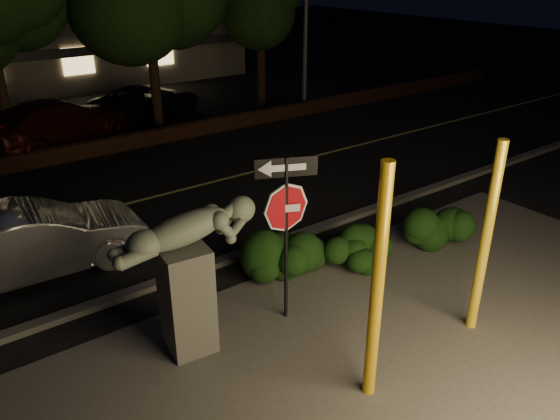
# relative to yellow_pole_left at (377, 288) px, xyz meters

# --- Properties ---
(ground) EXTENTS (90.00, 90.00, 0.00)m
(ground) POSITION_rel_yellow_pole_left_xyz_m (0.85, 11.58, -1.81)
(ground) COLOR black
(ground) RESTS_ON ground
(patio) EXTENTS (14.00, 6.00, 0.02)m
(patio) POSITION_rel_yellow_pole_left_xyz_m (0.85, 0.58, -1.80)
(patio) COLOR #4C4944
(patio) RESTS_ON ground
(road) EXTENTS (80.00, 8.00, 0.01)m
(road) POSITION_rel_yellow_pole_left_xyz_m (0.85, 8.58, -1.80)
(road) COLOR black
(road) RESTS_ON ground
(lane_marking) EXTENTS (80.00, 0.12, 0.00)m
(lane_marking) POSITION_rel_yellow_pole_left_xyz_m (0.85, 8.58, -1.79)
(lane_marking) COLOR #BCB34B
(lane_marking) RESTS_ON road
(curb) EXTENTS (80.00, 0.25, 0.12)m
(curb) POSITION_rel_yellow_pole_left_xyz_m (0.85, 4.48, -1.75)
(curb) COLOR #4C4944
(curb) RESTS_ON ground
(brick_wall) EXTENTS (40.00, 0.35, 0.50)m
(brick_wall) POSITION_rel_yellow_pole_left_xyz_m (0.85, 12.88, -1.56)
(brick_wall) COLOR #4F2719
(brick_wall) RESTS_ON ground
(parking_lot) EXTENTS (40.00, 12.00, 0.01)m
(parking_lot) POSITION_rel_yellow_pole_left_xyz_m (0.85, 18.58, -1.80)
(parking_lot) COLOR black
(parking_lot) RESTS_ON ground
(building) EXTENTS (22.00, 10.20, 4.00)m
(building) POSITION_rel_yellow_pole_left_xyz_m (0.85, 26.57, 0.19)
(building) COLOR gray
(building) RESTS_ON ground
(yellow_pole_left) EXTENTS (0.18, 0.18, 3.62)m
(yellow_pole_left) POSITION_rel_yellow_pole_left_xyz_m (0.00, 0.00, 0.00)
(yellow_pole_left) COLOR gold
(yellow_pole_left) RESTS_ON ground
(yellow_pole_right) EXTENTS (0.17, 0.17, 3.38)m
(yellow_pole_right) POSITION_rel_yellow_pole_left_xyz_m (2.56, 0.08, -0.12)
(yellow_pole_right) COLOR yellow
(yellow_pole_right) RESTS_ON ground
(signpost) EXTENTS (0.94, 0.44, 2.99)m
(signpost) POSITION_rel_yellow_pole_left_xyz_m (0.13, 2.21, 0.32)
(signpost) COLOR black
(signpost) RESTS_ON ground
(sculpture) EXTENTS (2.32, 0.83, 2.48)m
(sculpture) POSITION_rel_yellow_pole_left_xyz_m (-1.59, 2.46, -0.28)
(sculpture) COLOR #4C4944
(sculpture) RESTS_ON ground
(hedge_center) EXTENTS (2.09, 1.02, 1.08)m
(hedge_center) POSITION_rel_yellow_pole_left_xyz_m (0.97, 3.21, -1.27)
(hedge_center) COLOR black
(hedge_center) RESTS_ON ground
(hedge_right) EXTENTS (1.61, 0.95, 1.02)m
(hedge_right) POSITION_rel_yellow_pole_left_xyz_m (2.36, 2.65, -1.30)
(hedge_right) COLOR black
(hedge_right) RESTS_ON ground
(hedge_far_right) EXTENTS (1.66, 1.23, 1.05)m
(hedge_far_right) POSITION_rel_yellow_pole_left_xyz_m (4.37, 2.28, -1.29)
(hedge_far_right) COLOR black
(hedge_far_right) RESTS_ON ground
(silver_sedan) EXTENTS (4.48, 1.71, 1.46)m
(silver_sedan) POSITION_rel_yellow_pole_left_xyz_m (-3.01, 6.37, -1.08)
(silver_sedan) COLOR #B3B3B8
(silver_sedan) RESTS_ON ground
(parked_car_darkred) EXTENTS (5.90, 4.13, 1.58)m
(parked_car_darkred) POSITION_rel_yellow_pole_left_xyz_m (-0.18, 14.64, -1.02)
(parked_car_darkred) COLOR #3E110A
(parked_car_darkred) RESTS_ON ground
(parked_car_dark) EXTENTS (5.17, 3.63, 1.31)m
(parked_car_dark) POSITION_rel_yellow_pole_left_xyz_m (3.71, 16.25, -1.15)
(parked_car_dark) COLOR black
(parked_car_dark) RESTS_ON ground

